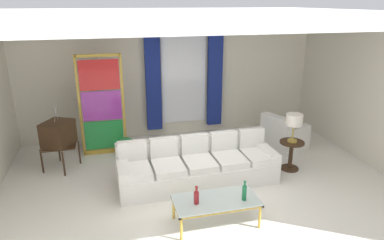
# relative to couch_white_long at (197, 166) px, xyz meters

# --- Properties ---
(ground_plane) EXTENTS (16.00, 16.00, 0.00)m
(ground_plane) POSITION_rel_couch_white_long_xyz_m (0.04, -0.43, -0.31)
(ground_plane) COLOR white
(wall_rear) EXTENTS (8.00, 0.12, 3.00)m
(wall_rear) POSITION_rel_couch_white_long_xyz_m (0.04, 2.63, 1.19)
(wall_rear) COLOR silver
(wall_rear) RESTS_ON ground
(wall_right) EXTENTS (0.12, 7.00, 3.00)m
(wall_right) POSITION_rel_couch_white_long_xyz_m (3.70, 0.17, 1.19)
(wall_right) COLOR silver
(wall_right) RESTS_ON ground
(ceiling_slab) EXTENTS (8.00, 7.60, 0.04)m
(ceiling_slab) POSITION_rel_couch_white_long_xyz_m (0.04, 0.37, 2.71)
(ceiling_slab) COLOR white
(curtained_window) EXTENTS (2.00, 0.17, 2.70)m
(curtained_window) POSITION_rel_couch_white_long_xyz_m (0.34, 2.46, 1.43)
(curtained_window) COLOR white
(curtained_window) RESTS_ON ground
(couch_white_long) EXTENTS (2.94, 1.00, 0.86)m
(couch_white_long) POSITION_rel_couch_white_long_xyz_m (0.00, 0.00, 0.00)
(couch_white_long) COLOR white
(couch_white_long) RESTS_ON ground
(coffee_table) EXTENTS (1.27, 0.62, 0.41)m
(coffee_table) POSITION_rel_couch_white_long_xyz_m (-0.06, -1.36, 0.07)
(coffee_table) COLOR silver
(coffee_table) RESTS_ON ground
(bottle_blue_decanter) EXTENTS (0.07, 0.07, 0.32)m
(bottle_blue_decanter) POSITION_rel_couch_white_long_xyz_m (0.34, -1.47, 0.23)
(bottle_blue_decanter) COLOR #196B3D
(bottle_blue_decanter) RESTS_ON coffee_table
(bottle_crystal_tall) EXTENTS (0.08, 0.08, 0.29)m
(bottle_crystal_tall) POSITION_rel_couch_white_long_xyz_m (-0.38, -1.40, 0.22)
(bottle_crystal_tall) COLOR maroon
(bottle_crystal_tall) RESTS_ON coffee_table
(vintage_tv) EXTENTS (0.72, 0.76, 1.35)m
(vintage_tv) POSITION_rel_couch_white_long_xyz_m (-2.52, 1.16, 0.42)
(vintage_tv) COLOR #382314
(vintage_tv) RESTS_ON ground
(armchair_white) EXTENTS (1.05, 1.04, 0.80)m
(armchair_white) POSITION_rel_couch_white_long_xyz_m (2.32, 1.03, -0.02)
(armchair_white) COLOR white
(armchair_white) RESTS_ON ground
(stained_glass_divider) EXTENTS (0.95, 0.05, 2.20)m
(stained_glass_divider) POSITION_rel_couch_white_long_xyz_m (-1.65, 1.70, 0.75)
(stained_glass_divider) COLOR gold
(stained_glass_divider) RESTS_ON ground
(peacock_figurine) EXTENTS (0.44, 0.60, 0.50)m
(peacock_figurine) POSITION_rel_couch_white_long_xyz_m (-1.21, 1.33, -0.09)
(peacock_figurine) COLOR beige
(peacock_figurine) RESTS_ON ground
(round_side_table) EXTENTS (0.48, 0.48, 0.59)m
(round_side_table) POSITION_rel_couch_white_long_xyz_m (1.94, -0.00, 0.05)
(round_side_table) COLOR #382314
(round_side_table) RESTS_ON ground
(table_lamp_brass) EXTENTS (0.32, 0.32, 0.57)m
(table_lamp_brass) POSITION_rel_couch_white_long_xyz_m (1.94, -0.00, 0.72)
(table_lamp_brass) COLOR #B29338
(table_lamp_brass) RESTS_ON round_side_table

